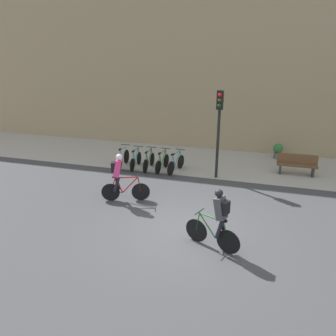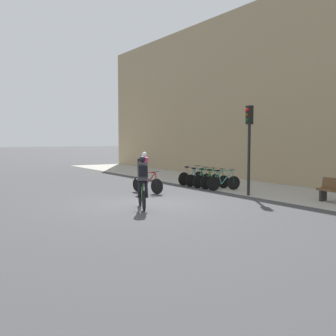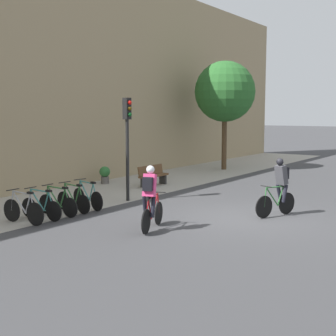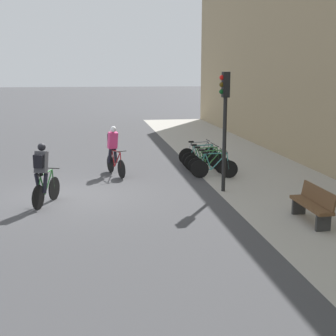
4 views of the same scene
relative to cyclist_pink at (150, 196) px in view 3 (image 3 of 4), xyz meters
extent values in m
plane|color=#3D3D3F|center=(2.90, -1.42, -0.95)|extent=(200.00, 200.00, 0.00)
cube|color=#A39E93|center=(2.90, 5.33, -0.94)|extent=(44.00, 4.50, 0.01)
cube|color=#9E8966|center=(2.90, 7.88, 3.94)|extent=(44.00, 0.60, 9.77)
cylinder|color=black|center=(0.69, 0.23, -0.61)|extent=(0.64, 0.24, 0.66)
cylinder|color=black|center=(-0.34, -0.12, -0.61)|extent=(0.64, 0.24, 0.66)
cylinder|color=maroon|center=(0.34, 0.11, -0.33)|extent=(0.58, 0.23, 0.62)
cylinder|color=maroon|center=(-0.04, -0.01, -0.35)|extent=(0.27, 0.13, 0.58)
cylinder|color=maroon|center=(0.22, 0.08, -0.05)|extent=(0.78, 0.29, 0.07)
cylinder|color=maroon|center=(-0.14, -0.05, -0.62)|extent=(0.42, 0.17, 0.05)
cylinder|color=maroon|center=(-0.25, -0.08, -0.34)|extent=(0.22, 0.10, 0.56)
cylinder|color=maroon|center=(0.65, 0.22, -0.32)|extent=(0.13, 0.07, 0.59)
cylinder|color=black|center=(0.61, 0.20, 0.01)|extent=(0.17, 0.45, 0.03)
cube|color=black|center=(-0.16, -0.05, -0.02)|extent=(0.22, 0.14, 0.06)
cube|color=#DB3875|center=(-0.06, -0.02, 0.31)|extent=(0.41, 0.41, 0.63)
sphere|color=silver|center=(0.01, 0.00, 0.72)|extent=(0.28, 0.28, 0.22)
cylinder|color=black|center=(-0.08, -0.14, -0.27)|extent=(0.30, 0.19, 0.56)
cylinder|color=black|center=(-0.15, 0.07, -0.27)|extent=(0.26, 0.18, 0.56)
cube|color=black|center=(-0.20, -0.07, 0.36)|extent=(0.22, 0.29, 0.36)
cylinder|color=black|center=(3.18, -1.88, -0.60)|extent=(0.65, 0.27, 0.68)
cylinder|color=black|center=(4.12, -2.23, -0.60)|extent=(0.65, 0.27, 0.68)
cylinder|color=#2D6B33|center=(3.50, -2.00, -0.32)|extent=(0.53, 0.23, 0.62)
cylinder|color=#2D6B33|center=(3.85, -2.13, -0.34)|extent=(0.26, 0.13, 0.58)
cylinder|color=#2D6B33|center=(3.61, -2.03, -0.04)|extent=(0.71, 0.30, 0.07)
cylinder|color=#2D6B33|center=(3.93, -2.16, -0.61)|extent=(0.39, 0.17, 0.05)
cylinder|color=#2D6B33|center=(4.04, -2.20, -0.33)|extent=(0.21, 0.10, 0.56)
cylinder|color=#2D6B33|center=(3.22, -1.89, -0.31)|extent=(0.12, 0.07, 0.58)
cylinder|color=black|center=(3.26, -1.90, 0.02)|extent=(0.19, 0.44, 0.03)
cube|color=black|center=(3.95, -2.16, -0.01)|extent=(0.22, 0.14, 0.06)
cube|color=#3D3D42|center=(3.86, -2.13, 0.32)|extent=(0.41, 0.41, 0.63)
sphere|color=black|center=(3.78, -2.10, 0.73)|extent=(0.28, 0.28, 0.22)
cylinder|color=black|center=(3.94, -2.04, -0.26)|extent=(0.30, 0.20, 0.56)
cylinder|color=black|center=(3.87, -2.25, -0.26)|extent=(0.26, 0.19, 0.56)
cube|color=black|center=(3.99, -2.18, 0.37)|extent=(0.22, 0.29, 0.36)
cylinder|color=black|center=(-1.47, 3.95, -0.61)|extent=(0.08, 0.67, 0.67)
cylinder|color=black|center=(-1.41, 2.99, -0.61)|extent=(0.08, 0.67, 0.67)
cylinder|color=#99999E|center=(-1.45, 3.62, -0.33)|extent=(0.07, 0.53, 0.62)
cylinder|color=#99999E|center=(-1.43, 3.27, -0.35)|extent=(0.06, 0.25, 0.58)
cylinder|color=#99999E|center=(-1.44, 3.52, -0.05)|extent=(0.08, 0.72, 0.07)
cylinder|color=#99999E|center=(-1.42, 3.18, -0.62)|extent=(0.06, 0.39, 0.05)
cylinder|color=#99999E|center=(-1.42, 3.07, -0.34)|extent=(0.04, 0.21, 0.56)
cylinder|color=#99999E|center=(-1.47, 3.91, -0.32)|extent=(0.04, 0.12, 0.58)
cylinder|color=black|center=(-1.47, 3.87, 0.01)|extent=(0.46, 0.06, 0.03)
cube|color=black|center=(-1.42, 3.16, -0.02)|extent=(0.09, 0.20, 0.06)
cylinder|color=black|center=(-0.83, 3.98, -0.64)|extent=(0.08, 0.61, 0.61)
cylinder|color=black|center=(-0.76, 2.96, -0.64)|extent=(0.08, 0.61, 0.61)
cylinder|color=teal|center=(-0.81, 3.63, -0.36)|extent=(0.08, 0.56, 0.62)
cylinder|color=teal|center=(-0.78, 3.25, -0.37)|extent=(0.06, 0.26, 0.58)
cylinder|color=teal|center=(-0.80, 3.52, -0.08)|extent=(0.09, 0.76, 0.07)
cylinder|color=teal|center=(-0.78, 3.16, -0.65)|extent=(0.06, 0.41, 0.05)
cylinder|color=teal|center=(-0.77, 3.05, -0.37)|extent=(0.05, 0.22, 0.56)
cylinder|color=teal|center=(-0.83, 3.94, -0.35)|extent=(0.04, 0.12, 0.59)
cylinder|color=black|center=(-0.82, 3.90, -0.02)|extent=(0.46, 0.06, 0.03)
cube|color=black|center=(-0.77, 3.14, -0.05)|extent=(0.09, 0.20, 0.06)
cylinder|color=black|center=(-0.17, 3.98, -0.64)|extent=(0.05, 0.62, 0.62)
cylinder|color=black|center=(-0.14, 2.95, -0.64)|extent=(0.05, 0.62, 0.62)
cylinder|color=#2D6B33|center=(-0.16, 3.63, -0.35)|extent=(0.06, 0.57, 0.62)
cylinder|color=#2D6B33|center=(-0.14, 3.25, -0.37)|extent=(0.05, 0.27, 0.58)
cylinder|color=#2D6B33|center=(-0.15, 3.52, -0.07)|extent=(0.06, 0.77, 0.07)
cylinder|color=#2D6B33|center=(-0.14, 3.16, -0.64)|extent=(0.04, 0.41, 0.05)
cylinder|color=#2D6B33|center=(-0.14, 3.05, -0.36)|extent=(0.04, 0.22, 0.56)
cylinder|color=#2D6B33|center=(-0.17, 3.94, -0.35)|extent=(0.04, 0.12, 0.59)
cylinder|color=black|center=(-0.16, 3.90, -0.02)|extent=(0.46, 0.04, 0.03)
cube|color=black|center=(-0.14, 3.14, -0.05)|extent=(0.09, 0.20, 0.06)
cylinder|color=black|center=(0.53, 3.96, -0.64)|extent=(0.09, 0.62, 0.62)
cylinder|color=black|center=(0.45, 2.98, -0.64)|extent=(0.09, 0.62, 0.62)
cylinder|color=#2D6B33|center=(0.51, 3.63, -0.36)|extent=(0.08, 0.54, 0.62)
cylinder|color=#2D6B33|center=(0.47, 3.26, -0.37)|extent=(0.06, 0.26, 0.58)
cylinder|color=#2D6B33|center=(0.50, 3.52, -0.07)|extent=(0.10, 0.73, 0.07)
cylinder|color=#2D6B33|center=(0.47, 3.17, -0.65)|extent=(0.06, 0.40, 0.05)
cylinder|color=#2D6B33|center=(0.46, 3.07, -0.36)|extent=(0.05, 0.21, 0.56)
cylinder|color=#2D6B33|center=(0.53, 3.92, -0.35)|extent=(0.05, 0.12, 0.58)
cylinder|color=black|center=(0.53, 3.88, -0.02)|extent=(0.46, 0.07, 0.03)
cube|color=black|center=(0.47, 3.15, -0.05)|extent=(0.10, 0.21, 0.06)
cylinder|color=black|center=(1.23, 3.97, -0.63)|extent=(0.15, 0.63, 0.64)
cylinder|color=black|center=(1.04, 2.97, -0.63)|extent=(0.15, 0.63, 0.64)
cylinder|color=teal|center=(1.17, 3.63, -0.35)|extent=(0.15, 0.56, 0.62)
cylinder|color=teal|center=(1.10, 3.26, -0.36)|extent=(0.09, 0.27, 0.58)
cylinder|color=teal|center=(1.15, 3.52, -0.06)|extent=(0.18, 0.75, 0.07)
cylinder|color=teal|center=(1.08, 3.17, -0.64)|extent=(0.11, 0.41, 0.05)
cylinder|color=teal|center=(1.06, 3.06, -0.35)|extent=(0.07, 0.22, 0.56)
cylinder|color=teal|center=(1.23, 3.93, -0.34)|extent=(0.06, 0.12, 0.59)
cylinder|color=black|center=(1.22, 3.89, -0.01)|extent=(0.46, 0.11, 0.03)
cube|color=black|center=(1.07, 3.15, -0.04)|extent=(0.12, 0.21, 0.06)
cylinder|color=black|center=(2.98, 3.29, 0.90)|extent=(0.12, 0.12, 3.69)
cube|color=black|center=(2.98, 3.29, 2.36)|extent=(0.26, 0.20, 0.76)
sphere|color=red|center=(2.98, 3.16, 2.57)|extent=(0.15, 0.15, 0.15)
sphere|color=#4C380A|center=(2.98, 3.16, 2.36)|extent=(0.15, 0.15, 0.15)
sphere|color=#0C4719|center=(2.98, 3.16, 2.15)|extent=(0.15, 0.15, 0.15)
cube|color=brown|center=(6.31, 4.60, -0.50)|extent=(1.69, 0.40, 0.08)
cube|color=brown|center=(6.31, 4.78, -0.26)|extent=(1.69, 0.12, 0.40)
cube|color=#2D2D2D|center=(5.63, 4.60, -0.72)|extent=(0.08, 0.36, 0.45)
cube|color=#2D2D2D|center=(6.98, 4.60, -0.72)|extent=(0.08, 0.36, 0.45)
cylinder|color=#4C3823|center=(13.37, 4.96, 0.68)|extent=(0.28, 0.28, 3.25)
sphere|color=#286028|center=(13.37, 4.96, 3.39)|extent=(3.35, 3.35, 3.35)
cylinder|color=#56514C|center=(5.56, 6.78, -0.79)|extent=(0.36, 0.36, 0.32)
sphere|color=#2D6B33|center=(5.56, 6.78, -0.41)|extent=(0.48, 0.48, 0.48)
camera|label=1|loc=(4.71, -9.92, 4.20)|focal=35.00mm
camera|label=2|loc=(16.00, -8.56, 1.43)|focal=45.00mm
camera|label=3|loc=(-9.80, -7.45, 2.21)|focal=50.00mm
camera|label=4|loc=(16.79, -0.65, 2.77)|focal=50.00mm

